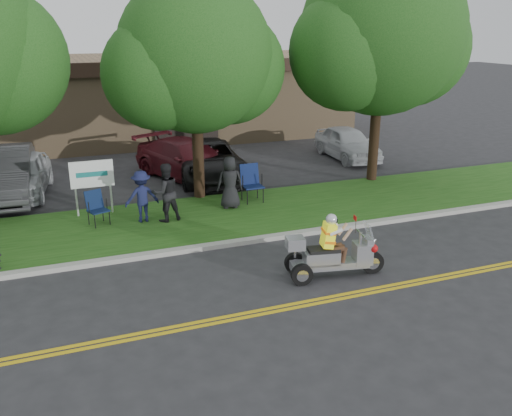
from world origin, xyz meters
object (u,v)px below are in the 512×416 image
object	(u,v)px
parked_car_far_right	(347,143)
lawn_chair_a	(251,180)
trike_scooter	(331,255)
parked_car_far_left	(21,175)
parked_car_left	(4,174)
parked_car_right	(188,160)
spectator_adult_mid	(166,192)
lawn_chair_b	(96,205)
parked_car_mid	(209,160)

from	to	relation	value
parked_car_far_right	lawn_chair_a	bearing A→B (deg)	-141.31
trike_scooter	parked_car_far_left	distance (m)	11.55
lawn_chair_a	parked_car_far_right	world-z (taller)	parked_car_far_right
parked_car_far_left	parked_car_far_right	world-z (taller)	parked_car_far_left
parked_car_far_left	parked_car_left	world-z (taller)	parked_car_left
trike_scooter	parked_car_right	world-z (taller)	trike_scooter
lawn_chair_a	spectator_adult_mid	xyz separation A→B (m)	(-2.95, -0.92, 0.19)
spectator_adult_mid	parked_car_far_right	bearing A→B (deg)	-161.42
parked_car_far_left	parked_car_right	world-z (taller)	parked_car_right
spectator_adult_mid	parked_car_right	size ratio (longest dim) A/B	0.34
parked_car_right	parked_car_far_right	size ratio (longest dim) A/B	1.24
lawn_chair_a	parked_car_far_left	xyz separation A→B (m)	(-6.95, 3.65, -0.06)
lawn_chair_b	parked_car_far_left	distance (m)	4.62
trike_scooter	spectator_adult_mid	distance (m)	5.55
trike_scooter	parked_car_left	distance (m)	11.74
spectator_adult_mid	parked_car_far_right	world-z (taller)	spectator_adult_mid
trike_scooter	parked_car_far_left	size ratio (longest dim) A/B	0.56
trike_scooter	parked_car_mid	world-z (taller)	trike_scooter
parked_car_far_right	parked_car_left	bearing A→B (deg)	-173.41
parked_car_left	parked_car_mid	distance (m)	7.00
lawn_chair_a	parked_car_far_right	bearing A→B (deg)	35.12
trike_scooter	spectator_adult_mid	size ratio (longest dim) A/B	1.37
lawn_chair_a	parked_car_far_left	distance (m)	7.84
parked_car_left	parked_car_far_right	bearing A→B (deg)	5.82
lawn_chair_a	lawn_chair_b	xyz separation A→B (m)	(-4.87, -0.48, -0.12)
parked_car_left	trike_scooter	bearing A→B (deg)	-49.51
trike_scooter	parked_car_right	distance (m)	9.41
trike_scooter	parked_car_left	bearing A→B (deg)	139.31
trike_scooter	parked_car_mid	bearing A→B (deg)	102.73
trike_scooter	parked_car_far_left	bearing A→B (deg)	136.90
lawn_chair_a	lawn_chair_b	distance (m)	4.89
parked_car_left	lawn_chair_a	bearing A→B (deg)	-23.01
lawn_chair_a	parked_car_mid	bearing A→B (deg)	96.91
parked_car_right	parked_car_far_right	xyz separation A→B (m)	(7.20, 0.71, -0.04)
lawn_chair_a	parked_car_mid	distance (m)	3.37
lawn_chair_b	parked_car_mid	distance (m)	5.84
parked_car_mid	parked_car_far_right	bearing A→B (deg)	14.73
parked_car_left	parked_car_far_right	distance (m)	13.53
parked_car_left	parked_car_right	size ratio (longest dim) A/B	1.01
parked_car_far_left	parked_car_right	distance (m)	5.80
lawn_chair_a	parked_car_far_left	bearing A→B (deg)	151.63
parked_car_left	parked_car_mid	xyz separation A→B (m)	(7.00, -0.15, -0.12)
parked_car_left	parked_car_right	distance (m)	6.30
trike_scooter	parked_car_left	xyz separation A→B (m)	(-7.28, 9.20, 0.30)
spectator_adult_mid	parked_car_right	xyz separation A→B (m)	(1.81, 4.58, -0.23)
spectator_adult_mid	parked_car_left	bearing A→B (deg)	-56.35
parked_car_far_left	parked_car_left	xyz separation A→B (m)	(-0.50, -0.15, 0.12)
lawn_chair_a	parked_car_right	xyz separation A→B (m)	(-1.15, 3.65, -0.05)
spectator_adult_mid	parked_car_mid	xyz separation A→B (m)	(2.51, 4.26, -0.25)
parked_car_left	parked_car_mid	size ratio (longest dim) A/B	0.99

